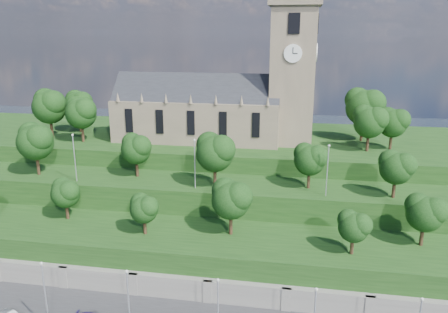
# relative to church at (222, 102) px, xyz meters

# --- Properties ---
(retaining_wall) EXTENTS (160.00, 2.10, 5.00)m
(retaining_wall) POSITION_rel_church_xyz_m (-0.79, -34.01, -20.02)
(retaining_wall) COLOR slate
(retaining_wall) RESTS_ON ground
(embankment_lower) EXTENTS (160.00, 12.00, 8.00)m
(embankment_lower) POSITION_rel_church_xyz_m (-0.79, -27.98, -18.52)
(embankment_lower) COLOR #183913
(embankment_lower) RESTS_ON ground
(embankment_upper) EXTENTS (160.00, 10.00, 12.00)m
(embankment_upper) POSITION_rel_church_xyz_m (-0.79, -16.98, -16.52)
(embankment_upper) COLOR #183913
(embankment_upper) RESTS_ON ground
(hilltop) EXTENTS (160.00, 32.00, 15.00)m
(hilltop) POSITION_rel_church_xyz_m (-0.79, 4.02, -15.02)
(hilltop) COLOR #183913
(hilltop) RESTS_ON ground
(church) EXTENTS (38.60, 12.35, 27.60)m
(church) POSITION_rel_church_xyz_m (0.00, 0.00, 0.00)
(church) COLOR #6B5D4B
(church) RESTS_ON hilltop
(trees_lower) EXTENTS (66.98, 8.48, 8.12)m
(trees_lower) POSITION_rel_church_xyz_m (3.20, -27.59, -9.81)
(trees_lower) COLOR black
(trees_lower) RESTS_ON embankment_lower
(trees_upper) EXTENTS (63.75, 8.40, 9.05)m
(trees_upper) POSITION_rel_church_xyz_m (-3.12, -17.92, -4.97)
(trees_upper) COLOR black
(trees_upper) RESTS_ON embankment_upper
(trees_hilltop) EXTENTS (72.00, 16.39, 10.34)m
(trees_hilltop) POSITION_rel_church_xyz_m (-2.88, -1.14, -1.24)
(trees_hilltop) COLOR black
(trees_hilltop) RESTS_ON hilltop
(lamp_posts_promenade) EXTENTS (60.36, 0.36, 8.95)m
(lamp_posts_promenade) POSITION_rel_church_xyz_m (-2.79, -43.48, -15.42)
(lamp_posts_promenade) COLOR #B2B2B7
(lamp_posts_promenade) RESTS_ON promenade
(lamp_posts_upper) EXTENTS (40.36, 0.36, 7.91)m
(lamp_posts_upper) POSITION_rel_church_xyz_m (-0.79, -19.98, -5.96)
(lamp_posts_upper) COLOR #B2B2B7
(lamp_posts_upper) RESTS_ON embankment_upper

